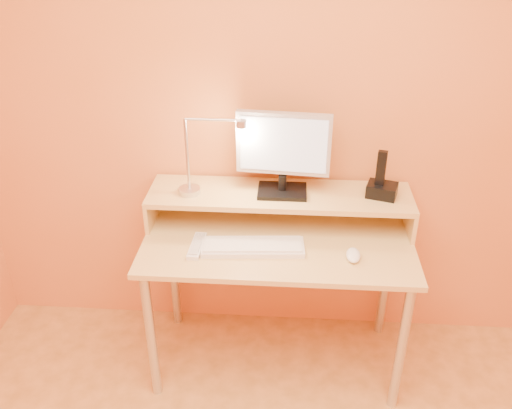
# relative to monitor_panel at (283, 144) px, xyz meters

# --- Properties ---
(wall_back) EXTENTS (3.00, 0.04, 2.50)m
(wall_back) POSITION_rel_monitor_panel_xyz_m (-0.01, 0.16, 0.13)
(wall_back) COLOR #DF834D
(wall_back) RESTS_ON floor
(desk_leg_fl) EXTENTS (0.04, 0.04, 0.69)m
(desk_leg_fl) POSITION_rel_monitor_panel_xyz_m (-0.56, -0.41, -0.77)
(desk_leg_fl) COLOR silver
(desk_leg_fl) RESTS_ON floor
(desk_leg_fr) EXTENTS (0.04, 0.04, 0.69)m
(desk_leg_fr) POSITION_rel_monitor_panel_xyz_m (0.54, -0.41, -0.77)
(desk_leg_fr) COLOR silver
(desk_leg_fr) RESTS_ON floor
(desk_leg_bl) EXTENTS (0.04, 0.04, 0.69)m
(desk_leg_bl) POSITION_rel_monitor_panel_xyz_m (-0.56, 0.09, -0.77)
(desk_leg_bl) COLOR silver
(desk_leg_bl) RESTS_ON floor
(desk_leg_br) EXTENTS (0.04, 0.04, 0.69)m
(desk_leg_br) POSITION_rel_monitor_panel_xyz_m (0.54, 0.09, -0.77)
(desk_leg_br) COLOR silver
(desk_leg_br) RESTS_ON floor
(desk_lower) EXTENTS (1.20, 0.60, 0.02)m
(desk_lower) POSITION_rel_monitor_panel_xyz_m (-0.01, -0.16, -0.41)
(desk_lower) COLOR tan
(desk_lower) RESTS_ON floor
(shelf_riser_left) EXTENTS (0.02, 0.30, 0.14)m
(shelf_riser_left) POSITION_rel_monitor_panel_xyz_m (-0.60, -0.01, -0.33)
(shelf_riser_left) COLOR tan
(shelf_riser_left) RESTS_ON desk_lower
(shelf_riser_right) EXTENTS (0.02, 0.30, 0.14)m
(shelf_riser_right) POSITION_rel_monitor_panel_xyz_m (0.58, -0.01, -0.33)
(shelf_riser_right) COLOR tan
(shelf_riser_right) RESTS_ON desk_lower
(desk_shelf) EXTENTS (1.20, 0.30, 0.02)m
(desk_shelf) POSITION_rel_monitor_panel_xyz_m (-0.01, -0.01, -0.25)
(desk_shelf) COLOR tan
(desk_shelf) RESTS_ON desk_lower
(monitor_foot) EXTENTS (0.22, 0.16, 0.02)m
(monitor_foot) POSITION_rel_monitor_panel_xyz_m (0.00, -0.01, -0.23)
(monitor_foot) COLOR black
(monitor_foot) RESTS_ON desk_shelf
(monitor_neck) EXTENTS (0.04, 0.04, 0.07)m
(monitor_neck) POSITION_rel_monitor_panel_xyz_m (0.00, -0.01, -0.19)
(monitor_neck) COLOR black
(monitor_neck) RESTS_ON monitor_foot
(monitor_panel) EXTENTS (0.42, 0.07, 0.28)m
(monitor_panel) POSITION_rel_monitor_panel_xyz_m (0.00, 0.00, 0.00)
(monitor_panel) COLOR #B1B1B9
(monitor_panel) RESTS_ON monitor_neck
(monitor_back) EXTENTS (0.37, 0.04, 0.24)m
(monitor_back) POSITION_rel_monitor_panel_xyz_m (0.00, 0.02, 0.00)
(monitor_back) COLOR black
(monitor_back) RESTS_ON monitor_panel
(monitor_screen) EXTENTS (0.38, 0.04, 0.24)m
(monitor_screen) POSITION_rel_monitor_panel_xyz_m (0.00, -0.02, 0.00)
(monitor_screen) COLOR silver
(monitor_screen) RESTS_ON monitor_panel
(lamp_base) EXTENTS (0.10, 0.10, 0.02)m
(lamp_base) POSITION_rel_monitor_panel_xyz_m (-0.42, -0.04, -0.23)
(lamp_base) COLOR silver
(lamp_base) RESTS_ON desk_shelf
(lamp_post) EXTENTS (0.01, 0.01, 0.33)m
(lamp_post) POSITION_rel_monitor_panel_xyz_m (-0.42, -0.04, -0.05)
(lamp_post) COLOR silver
(lamp_post) RESTS_ON lamp_base
(lamp_arm) EXTENTS (0.24, 0.01, 0.01)m
(lamp_arm) POSITION_rel_monitor_panel_xyz_m (-0.30, -0.04, 0.12)
(lamp_arm) COLOR silver
(lamp_arm) RESTS_ON lamp_post
(lamp_head) EXTENTS (0.04, 0.04, 0.03)m
(lamp_head) POSITION_rel_monitor_panel_xyz_m (-0.18, -0.04, 0.10)
(lamp_head) COLOR silver
(lamp_head) RESTS_ON lamp_arm
(lamp_bulb) EXTENTS (0.03, 0.03, 0.00)m
(lamp_bulb) POSITION_rel_monitor_panel_xyz_m (-0.18, -0.04, 0.09)
(lamp_bulb) COLOR #FFEAC6
(lamp_bulb) RESTS_ON lamp_head
(phone_dock) EXTENTS (0.15, 0.13, 0.06)m
(phone_dock) POSITION_rel_monitor_panel_xyz_m (0.45, -0.01, -0.21)
(phone_dock) COLOR black
(phone_dock) RESTS_ON desk_shelf
(phone_handset) EXTENTS (0.05, 0.04, 0.16)m
(phone_handset) POSITION_rel_monitor_panel_xyz_m (0.43, -0.01, -0.10)
(phone_handset) COLOR black
(phone_handset) RESTS_ON phone_dock
(phone_led) EXTENTS (0.01, 0.00, 0.04)m
(phone_led) POSITION_rel_monitor_panel_xyz_m (0.49, -0.06, -0.21)
(phone_led) COLOR #305DFB
(phone_led) RESTS_ON phone_dock
(keyboard) EXTENTS (0.45, 0.17, 0.02)m
(keyboard) POSITION_rel_monitor_panel_xyz_m (-0.12, -0.24, -0.39)
(keyboard) COLOR silver
(keyboard) RESTS_ON desk_lower
(mouse) EXTENTS (0.07, 0.11, 0.04)m
(mouse) POSITION_rel_monitor_panel_xyz_m (0.31, -0.28, -0.38)
(mouse) COLOR white
(mouse) RESTS_ON desk_lower
(remote_control) EXTENTS (0.06, 0.20, 0.02)m
(remote_control) POSITION_rel_monitor_panel_xyz_m (-0.36, -0.24, -0.39)
(remote_control) COLOR silver
(remote_control) RESTS_ON desk_lower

